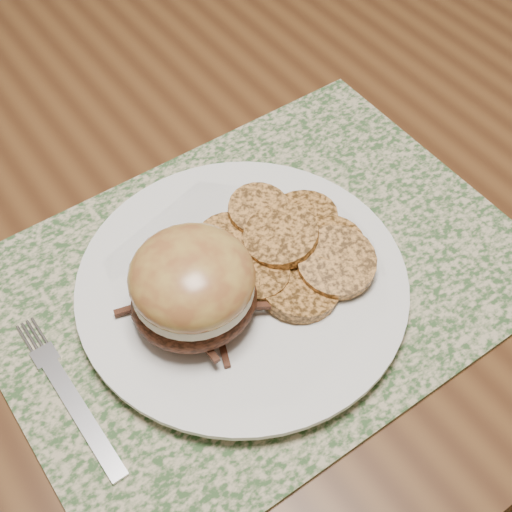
{
  "coord_description": "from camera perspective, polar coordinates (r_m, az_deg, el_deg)",
  "views": [
    {
      "loc": [
        -0.02,
        -0.48,
        1.25
      ],
      "look_at": [
        0.19,
        -0.19,
        0.79
      ],
      "focal_mm": 50.0,
      "sensor_mm": 36.0,
      "label": 1
    }
  ],
  "objects": [
    {
      "name": "ground",
      "position": [
        1.34,
        -12.02,
        -19.22
      ],
      "size": [
        3.5,
        3.5,
        0.0
      ],
      "primitive_type": "plane",
      "color": "brown",
      "rests_on": "ground"
    },
    {
      "name": "placemat",
      "position": [
        0.61,
        0.3,
        -1.73
      ],
      "size": [
        0.45,
        0.33,
        0.0
      ],
      "primitive_type": "cube",
      "color": "#315029",
      "rests_on": "dining_table"
    },
    {
      "name": "dinner_plate",
      "position": [
        0.6,
        -1.1,
        -2.38
      ],
      "size": [
        0.26,
        0.26,
        0.02
      ],
      "primitive_type": "cylinder",
      "color": "white",
      "rests_on": "placemat"
    },
    {
      "name": "pork_sandwich",
      "position": [
        0.54,
        -5.08,
        -2.42
      ],
      "size": [
        0.1,
        0.1,
        0.08
      ],
      "rotation": [
        0.0,
        0.0,
        0.01
      ],
      "color": "black",
      "rests_on": "dinner_plate"
    },
    {
      "name": "roasted_potatoes",
      "position": [
        0.6,
        2.58,
        0.64
      ],
      "size": [
        0.14,
        0.16,
        0.04
      ],
      "color": "#BA7936",
      "rests_on": "dinner_plate"
    },
    {
      "name": "fork",
      "position": [
        0.57,
        -14.76,
        -10.64
      ],
      "size": [
        0.02,
        0.16,
        0.0
      ],
      "rotation": [
        0.0,
        0.0,
        0.01
      ],
      "color": "silver",
      "rests_on": "placemat"
    }
  ]
}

